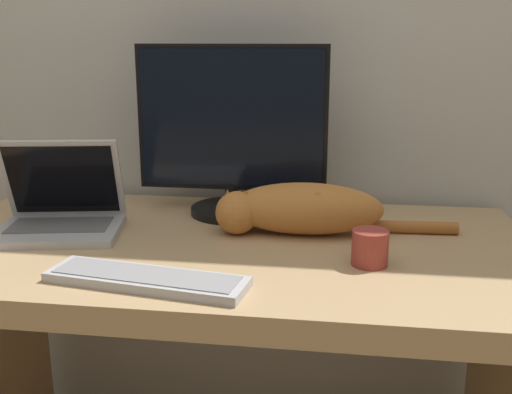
{
  "coord_description": "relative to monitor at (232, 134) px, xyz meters",
  "views": [
    {
      "loc": [
        0.28,
        -0.97,
        1.26
      ],
      "look_at": [
        0.09,
        0.36,
        0.9
      ],
      "focal_mm": 42.0,
      "sensor_mm": 36.0,
      "label": 1
    }
  ],
  "objects": [
    {
      "name": "cat",
      "position": [
        0.2,
        -0.15,
        -0.16
      ],
      "size": [
        0.61,
        0.16,
        0.13
      ],
      "rotation": [
        0.0,
        0.0,
        0.05
      ],
      "color": "#C67A38",
      "rests_on": "desk"
    },
    {
      "name": "laptop",
      "position": [
        -0.4,
        -0.23,
        -0.18
      ],
      "size": [
        0.34,
        0.29,
        0.24
      ],
      "rotation": [
        0.0,
        0.0,
        0.19
      ],
      "color": "#B7B7BC",
      "rests_on": "desk"
    },
    {
      "name": "coffee_mug",
      "position": [
        0.37,
        -0.35,
        -0.19
      ],
      "size": [
        0.08,
        0.08,
        0.08
      ],
      "color": "#9E382D",
      "rests_on": "desk"
    },
    {
      "name": "wall_back",
      "position": [
        0.02,
        0.22,
        0.3
      ],
      "size": [
        6.4,
        0.06,
        2.6
      ],
      "color": "silver",
      "rests_on": "ground_plane"
    },
    {
      "name": "monitor",
      "position": [
        0.0,
        0.0,
        0.0
      ],
      "size": [
        0.53,
        0.23,
        0.47
      ],
      "color": "black",
      "rests_on": "desk"
    },
    {
      "name": "desk",
      "position": [
        0.02,
        -0.24,
        -0.39
      ],
      "size": [
        1.49,
        0.8,
        0.77
      ],
      "color": "tan",
      "rests_on": "ground_plane"
    },
    {
      "name": "external_keyboard",
      "position": [
        -0.08,
        -0.53,
        -0.22
      ],
      "size": [
        0.43,
        0.17,
        0.02
      ],
      "rotation": [
        0.0,
        0.0,
        -0.15
      ],
      "color": "#BCBCC1",
      "rests_on": "desk"
    }
  ]
}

